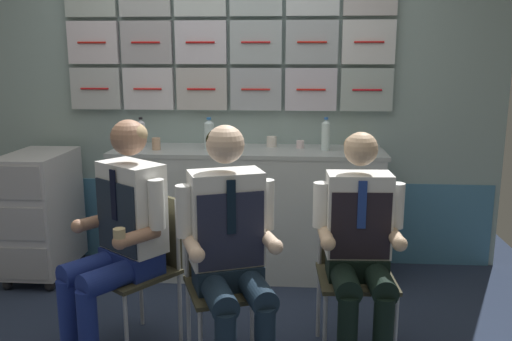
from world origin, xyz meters
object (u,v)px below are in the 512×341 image
object	(u,v)px
folding_chair_right	(223,266)
crew_member_by_counter	(360,241)
folding_chair_by_counter	(354,257)
crew_member_left	(120,228)
folding_chair_left	(146,253)
service_trolley	(41,211)
water_bottle_blue_cap	(141,133)
snack_banana	(356,145)
paper_cup_tan	(360,146)
crew_member_right	(230,243)

from	to	relation	value
folding_chair_right	crew_member_by_counter	distance (m)	0.72
folding_chair_by_counter	crew_member_by_counter	world-z (taller)	crew_member_by_counter
crew_member_left	folding_chair_right	xyz separation A→B (m)	(0.55, -0.02, -0.18)
folding_chair_left	folding_chair_by_counter	size ratio (longest dim) A/B	1.00
service_trolley	folding_chair_right	bearing A→B (deg)	-34.48
crew_member_by_counter	water_bottle_blue_cap	world-z (taller)	crew_member_by_counter
crew_member_left	folding_chair_right	size ratio (longest dim) A/B	1.51
folding_chair_by_counter	crew_member_by_counter	xyz separation A→B (m)	(0.01, -0.16, 0.15)
folding_chair_left	folding_chair_right	xyz separation A→B (m)	(0.46, -0.15, 0.00)
crew_member_by_counter	water_bottle_blue_cap	xyz separation A→B (m)	(-1.48, 1.21, 0.38)
service_trolley	snack_banana	bearing A→B (deg)	7.37
snack_banana	paper_cup_tan	bearing A→B (deg)	-87.21
folding_chair_right	crew_member_left	bearing A→B (deg)	177.73
crew_member_right	crew_member_by_counter	world-z (taller)	crew_member_right
crew_member_by_counter	water_bottle_blue_cap	distance (m)	1.95
crew_member_right	paper_cup_tan	size ratio (longest dim) A/B	16.73
crew_member_left	crew_member_right	size ratio (longest dim) A/B	1.00
crew_member_right	water_bottle_blue_cap	xyz separation A→B (m)	(-0.83, 1.37, 0.34)
folding_chair_right	snack_banana	distance (m)	1.61
folding_chair_by_counter	water_bottle_blue_cap	bearing A→B (deg)	144.58
service_trolley	water_bottle_blue_cap	bearing A→B (deg)	15.88
folding_chair_right	crew_member_right	size ratio (longest dim) A/B	0.67
snack_banana	crew_member_left	bearing A→B (deg)	-136.66
folding_chair_by_counter	paper_cup_tan	world-z (taller)	paper_cup_tan
crew_member_left	crew_member_right	world-z (taller)	crew_member_left
crew_member_left	crew_member_by_counter	bearing A→B (deg)	-0.29
service_trolley	folding_chair_left	size ratio (longest dim) A/B	1.08
folding_chair_left	crew_member_right	size ratio (longest dim) A/B	0.67
crew_member_left	crew_member_by_counter	world-z (taller)	crew_member_left
service_trolley	water_bottle_blue_cap	distance (m)	0.93
folding_chair_right	paper_cup_tan	bearing A→B (deg)	54.01
folding_chair_right	folding_chair_left	bearing A→B (deg)	161.91
folding_chair_by_counter	crew_member_left	bearing A→B (deg)	-172.86
folding_chair_by_counter	snack_banana	xyz separation A→B (m)	(0.12, 1.14, 0.44)
crew_member_by_counter	crew_member_left	bearing A→B (deg)	179.71
service_trolley	crew_member_right	xyz separation A→B (m)	(1.54, -1.17, 0.22)
crew_member_right	water_bottle_blue_cap	size ratio (longest dim) A/B	5.78
paper_cup_tan	snack_banana	size ratio (longest dim) A/B	0.45
folding_chair_left	paper_cup_tan	world-z (taller)	paper_cup_tan
folding_chair_right	snack_banana	size ratio (longest dim) A/B	4.97
water_bottle_blue_cap	snack_banana	xyz separation A→B (m)	(1.59, 0.09, -0.08)
service_trolley	crew_member_right	distance (m)	1.95
service_trolley	folding_chair_by_counter	bearing A→B (deg)	-21.04
folding_chair_right	crew_member_by_counter	bearing A→B (deg)	1.26
crew_member_by_counter	snack_banana	xyz separation A→B (m)	(0.11, 1.30, 0.29)
snack_banana	service_trolley	bearing A→B (deg)	-172.63
folding_chair_left	water_bottle_blue_cap	xyz separation A→B (m)	(-0.31, 1.07, 0.52)
folding_chair_right	folding_chair_by_counter	world-z (taller)	same
service_trolley	crew_member_right	bearing A→B (deg)	-37.19
folding_chair_right	water_bottle_blue_cap	bearing A→B (deg)	122.13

